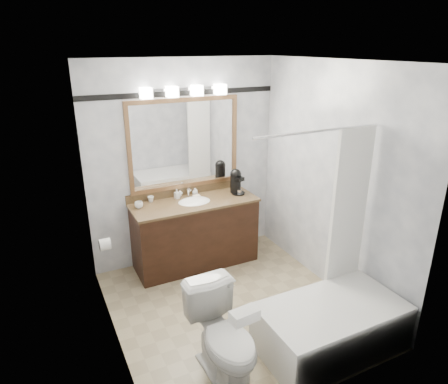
{
  "coord_description": "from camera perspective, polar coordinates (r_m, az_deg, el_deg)",
  "views": [
    {
      "loc": [
        -1.65,
        -3.16,
        2.64
      ],
      "look_at": [
        0.07,
        0.35,
        1.18
      ],
      "focal_mm": 32.0,
      "sensor_mm": 36.0,
      "label": 1
    }
  ],
  "objects": [
    {
      "name": "tp_roll",
      "position": [
        4.32,
        -16.65,
        -7.17
      ],
      "size": [
        0.11,
        0.12,
        0.12
      ],
      "primitive_type": "cylinder",
      "rotation": [
        0.0,
        1.57,
        0.0
      ],
      "color": "white",
      "rests_on": "room"
    },
    {
      "name": "bathtub",
      "position": [
        3.94,
        15.13,
        -17.14
      ],
      "size": [
        1.3,
        0.75,
        1.96
      ],
      "color": "white",
      "rests_on": "ground"
    },
    {
      "name": "soap_bottle_b",
      "position": [
        5.02,
        -4.16,
        0.08
      ],
      "size": [
        0.08,
        0.08,
        0.09
      ],
      "primitive_type": "imported",
      "rotation": [
        0.0,
        0.0,
        -0.2
      ],
      "color": "white",
      "rests_on": "vanity"
    },
    {
      "name": "soap_bar",
      "position": [
        4.96,
        -3.97,
        -0.59
      ],
      "size": [
        0.09,
        0.06,
        0.03
      ],
      "primitive_type": "cube",
      "rotation": [
        0.0,
        0.0,
        0.11
      ],
      "color": "beige",
      "rests_on": "vanity"
    },
    {
      "name": "accent_stripe",
      "position": [
        4.78,
        -5.96,
        13.87
      ],
      "size": [
        2.4,
        0.01,
        0.06
      ],
      "primitive_type": "cube",
      "color": "black",
      "rests_on": "room"
    },
    {
      "name": "mirror",
      "position": [
        4.87,
        -5.66,
        6.84
      ],
      "size": [
        1.4,
        0.04,
        1.1
      ],
      "color": "olive",
      "rests_on": "room"
    },
    {
      "name": "toilet",
      "position": [
        3.46,
        0.07,
        -20.05
      ],
      "size": [
        0.46,
        0.79,
        0.79
      ],
      "primitive_type": "imported",
      "rotation": [
        0.0,
        0.0,
        0.03
      ],
      "color": "white",
      "rests_on": "ground"
    },
    {
      "name": "cup_left",
      "position": [
        4.72,
        -12.08,
        -1.82
      ],
      "size": [
        0.11,
        0.11,
        0.08
      ],
      "primitive_type": "imported",
      "rotation": [
        0.0,
        0.0,
        -0.19
      ],
      "color": "white",
      "rests_on": "vanity"
    },
    {
      "name": "coffee_maker",
      "position": [
        5.03,
        1.72,
        1.61
      ],
      "size": [
        0.17,
        0.21,
        0.32
      ],
      "rotation": [
        0.0,
        0.0,
        0.23
      ],
      "color": "black",
      "rests_on": "vanity"
    },
    {
      "name": "vanity",
      "position": [
        5.0,
        -4.15,
        -5.68
      ],
      "size": [
        1.53,
        0.58,
        0.97
      ],
      "color": "black",
      "rests_on": "ground"
    },
    {
      "name": "vanity_light_bar",
      "position": [
        4.71,
        -5.69,
        14.2
      ],
      "size": [
        1.02,
        0.14,
        0.12
      ],
      "color": "silver",
      "rests_on": "room"
    },
    {
      "name": "soap_bottle_a",
      "position": [
        4.92,
        -6.76,
        -0.27
      ],
      "size": [
        0.06,
        0.07,
        0.12
      ],
      "primitive_type": "imported",
      "rotation": [
        0.0,
        0.0,
        0.26
      ],
      "color": "white",
      "rests_on": "vanity"
    },
    {
      "name": "room",
      "position": [
        3.82,
        1.34,
        -0.84
      ],
      "size": [
        2.42,
        2.62,
        2.52
      ],
      "color": "tan",
      "rests_on": "ground"
    },
    {
      "name": "tissue_box",
      "position": [
        2.96,
        2.94,
        -17.22
      ],
      "size": [
        0.21,
        0.13,
        0.08
      ],
      "primitive_type": "cube",
      "rotation": [
        0.0,
        0.0,
        0.1
      ],
      "color": "white",
      "rests_on": "toilet"
    },
    {
      "name": "cup_right",
      "position": [
        4.87,
        -10.42,
        -1.01
      ],
      "size": [
        0.09,
        0.09,
        0.07
      ],
      "primitive_type": "imported",
      "rotation": [
        0.0,
        0.0,
        0.27
      ],
      "color": "white",
      "rests_on": "vanity"
    }
  ]
}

